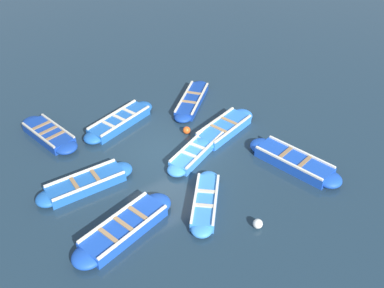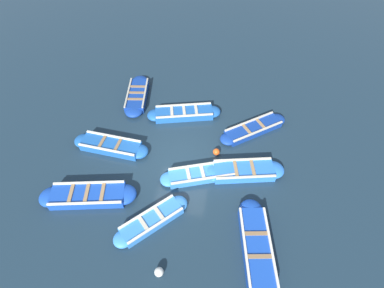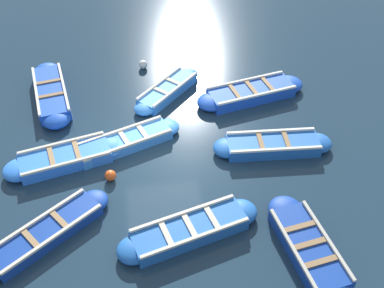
{
  "view_description": "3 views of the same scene",
  "coord_description": "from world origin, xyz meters",
  "views": [
    {
      "loc": [
        7.37,
        11.43,
        10.71
      ],
      "look_at": [
        -0.88,
        0.54,
        0.44
      ],
      "focal_mm": 42.0,
      "sensor_mm": 36.0,
      "label": 1
    },
    {
      "loc": [
        -1.87,
        7.86,
        10.57
      ],
      "look_at": [
        -0.34,
        -0.86,
        0.21
      ],
      "focal_mm": 28.0,
      "sensor_mm": 36.0,
      "label": 2
    },
    {
      "loc": [
        -0.51,
        -9.41,
        9.18
      ],
      "look_at": [
        0.87,
        -0.07,
        0.5
      ],
      "focal_mm": 42.0,
      "sensor_mm": 36.0,
      "label": 3
    }
  ],
  "objects": [
    {
      "name": "boat_outer_left",
      "position": [
        0.4,
        -2.81,
        0.19
      ],
      "size": [
        3.77,
        1.74,
        0.43
      ],
      "color": "#1E59AD",
      "rests_on": "ground"
    },
    {
      "name": "boat_tucked",
      "position": [
        0.5,
        3.09,
        0.17
      ],
      "size": [
        2.68,
        2.74,
        0.39
      ],
      "color": "#3884E0",
      "rests_on": "ground"
    },
    {
      "name": "boat_stern_in",
      "position": [
        3.12,
        -3.74,
        0.18
      ],
      "size": [
        1.41,
        3.43,
        0.42
      ],
      "color": "navy",
      "rests_on": "ground"
    },
    {
      "name": "boat_alongside",
      "position": [
        3.28,
        -0.14,
        0.18
      ],
      "size": [
        3.59,
        1.07,
        0.43
      ],
      "color": "#1E59AD",
      "rests_on": "ground"
    },
    {
      "name": "ground_plane",
      "position": [
        0.0,
        0.0,
        0.0
      ],
      "size": [
        120.0,
        120.0,
        0.0
      ],
      "primitive_type": "plane",
      "color": "#1C303F"
    },
    {
      "name": "buoy_yellow_far",
      "position": [
        -1.49,
        -0.64,
        0.16
      ],
      "size": [
        0.31,
        0.31,
        0.31
      ],
      "primitive_type": "sphere",
      "color": "#E05119",
      "rests_on": "ground"
    },
    {
      "name": "boat_centre",
      "position": [
        -2.76,
        0.22,
        0.18
      ],
      "size": [
        3.58,
        1.67,
        0.42
      ],
      "color": "blue",
      "rests_on": "ground"
    },
    {
      "name": "boat_drifting",
      "position": [
        3.27,
        2.5,
        0.2
      ],
      "size": [
        3.96,
        1.71,
        0.45
      ],
      "color": "#1947B7",
      "rests_on": "ground"
    },
    {
      "name": "boat_near_quay",
      "position": [
        -3.41,
        3.44,
        0.2
      ],
      "size": [
        1.58,
        3.91,
        0.47
      ],
      "color": "#1947B7",
      "rests_on": "ground"
    },
    {
      "name": "boat_end_of_row",
      "position": [
        -3.07,
        -2.36,
        0.16
      ],
      "size": [
        3.32,
        2.78,
        0.37
      ],
      "color": "navy",
      "rests_on": "ground"
    },
    {
      "name": "buoy_orange_near",
      "position": [
        -0.22,
        4.85,
        0.16
      ],
      "size": [
        0.32,
        0.32,
        0.32
      ],
      "primitive_type": "sphere",
      "color": "silver",
      "rests_on": "ground"
    },
    {
      "name": "boat_mid_row",
      "position": [
        -1.05,
        0.67,
        0.16
      ],
      "size": [
        3.62,
        1.94,
        0.38
      ],
      "color": "#3884E0",
      "rests_on": "ground"
    }
  ]
}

